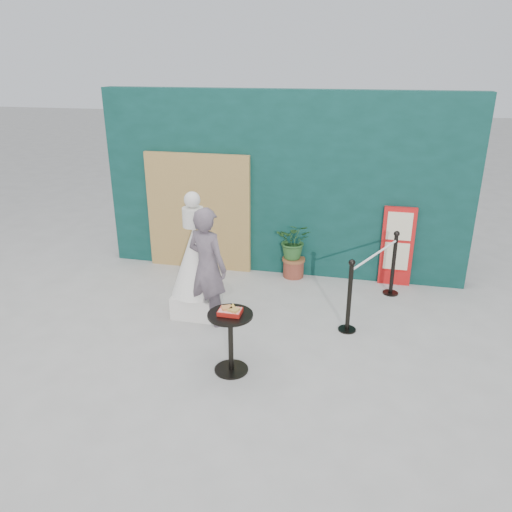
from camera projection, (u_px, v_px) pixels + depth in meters
The scene contains 10 objects.
ground at pixel (233, 371), 5.86m from camera, with size 60.00×60.00×0.00m, color #ADAAA5.
back_wall at pixel (282, 185), 8.17m from camera, with size 6.00×0.30×3.00m, color #0B312B.
bamboo_fence at pixel (198, 213), 8.45m from camera, with size 1.80×0.08×2.00m, color tan.
woman at pixel (207, 267), 6.68m from camera, with size 0.61×0.40×1.66m, color slate.
menu_board at pixel (397, 247), 7.91m from camera, with size 0.50×0.07×1.30m.
statue at pixel (195, 266), 6.96m from camera, with size 0.70×0.70×1.79m.
cafe_table at pixel (231, 333), 5.71m from camera, with size 0.52×0.52×0.75m.
food_basket at pixel (230, 311), 5.60m from camera, with size 0.26×0.19×0.11m.
planter at pixel (294, 245), 8.23m from camera, with size 0.57×0.49×0.96m.
stanchion_barrier at pixel (373, 280), 7.11m from camera, with size 0.84×1.54×1.03m.
Camera 1 is at (1.36, -4.77, 3.42)m, focal length 35.00 mm.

